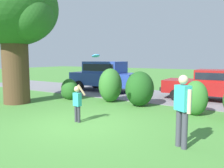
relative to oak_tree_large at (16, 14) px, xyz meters
name	(u,v)px	position (x,y,z in m)	size (l,w,h in m)	color
ground_plane	(79,124)	(4.77, -1.25, -4.17)	(80.00, 80.00, 0.00)	#478438
driveway_strip	(155,96)	(4.77, 5.31, -4.16)	(28.00, 4.40, 0.02)	slate
oak_tree_large	(16,14)	(0.00, 0.00, 0.00)	(4.21, 4.10, 6.19)	#513823
shrub_near_tree	(69,90)	(1.33, 1.98, -3.69)	(1.10, 0.87, 1.08)	#286023
shrub_centre_left	(110,87)	(3.49, 2.59, -3.43)	(1.20, 1.29, 1.64)	#33702B
shrub_centre	(140,89)	(5.17, 2.42, -3.39)	(1.24, 1.38, 1.55)	#1E511C
shrub_centre_right	(193,100)	(7.59, 2.03, -3.59)	(1.15, 0.79, 1.30)	#33702B
parked_sedan	(209,84)	(7.55, 5.51, -3.32)	(4.46, 2.22, 1.56)	maroon
parked_suv	(105,75)	(1.22, 5.46, -3.09)	(4.72, 2.15, 1.92)	#28429E
child_thrower	(77,101)	(4.59, -1.09, -3.45)	(0.46, 0.24, 1.29)	#383842
frisbee	(96,56)	(4.69, -0.18, -1.95)	(0.29, 0.28, 0.14)	#337FDB
adult_onlooker	(182,107)	(8.14, -1.43, -3.18)	(0.46, 0.38, 1.74)	#3F3F4C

